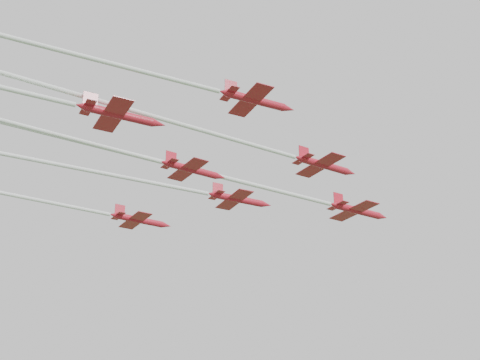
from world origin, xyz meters
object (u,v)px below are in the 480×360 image
Objects in this scene: jet_row2_left at (175,187)px; jet_row3_right at (98,60)px; jet_row3_left at (81,208)px; jet_lead at (276,190)px; jet_row3_mid at (63,136)px; jet_row4_right at (8,89)px; jet_row2_right at (248,143)px.

jet_row3_right is at bearing -34.33° from jet_row2_left.
jet_row2_left is 1.03× the size of jet_row3_left.
jet_row2_left is (-14.79, -7.99, 2.02)m from jet_lead.
jet_row3_mid is at bearing -179.35° from jet_row3_right.
jet_row3_mid is 12.26m from jet_row4_right.
jet_row4_right is (11.56, -38.00, -3.87)m from jet_row2_left.
jet_row2_right is at bearing 3.74° from jet_row2_left.
jet_row3_mid is 1.28× the size of jet_row4_right.
jet_row3_right is at bearing -16.60° from jet_row3_left.
jet_row3_left is 0.76× the size of jet_row3_right.
jet_lead is at bearing 44.81° from jet_row3_left.
jet_row4_right is (-3.23, -45.99, -1.84)m from jet_lead.
jet_lead is 35.86m from jet_row3_mid.
jet_row2_left is at bearing 178.86° from jet_row2_right.
jet_lead is 1.30× the size of jet_row2_left.
jet_lead is at bearing 122.73° from jet_row3_right.
jet_row2_left is 23.03m from jet_row2_right.
jet_row3_right is (21.09, -33.17, -1.63)m from jet_row2_left.
jet_lead is 1.34× the size of jet_row3_left.
jet_row2_left is 17.35m from jet_row3_left.
jet_row2_right is 37.44m from jet_row3_left.
jet_row3_mid is 16.05m from jet_row3_right.
jet_row2_right is at bearing -47.83° from jet_lead.
jet_lead is 34.03m from jet_row3_left.
jet_row3_right reaches higher than jet_row2_right.
jet_row3_left is (-15.81, -6.91, -1.86)m from jet_row2_left.
jet_row4_right is (-9.53, -4.83, -2.24)m from jet_row3_right.
jet_row3_mid is at bearing 137.65° from jet_row4_right.
jet_row3_mid reaches higher than jet_row4_right.
jet_lead reaches higher than jet_row3_right.
jet_row3_left is at bearing 155.74° from jet_row3_mid.
jet_lead reaches higher than jet_row3_left.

